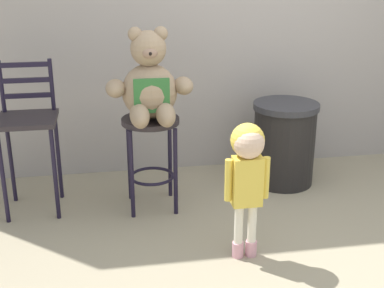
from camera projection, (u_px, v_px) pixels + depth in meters
The scene contains 6 objects.
ground_plane at pixel (297, 255), 3.44m from camera, with size 24.00×24.00×0.00m, color gray.
bar_stool_with_teddy at pixel (151, 143), 3.94m from camera, with size 0.43×0.43×0.72m.
teddy_bear at pixel (150, 87), 3.76m from camera, with size 0.63×0.57×0.67m.
child_walking at pixel (247, 163), 3.22m from camera, with size 0.29×0.23×0.91m.
trash_bin at pixel (284, 143), 4.44m from camera, with size 0.55×0.55×0.71m.
bar_chair_empty at pixel (28, 126), 3.87m from camera, with size 0.43×0.43×1.14m.
Camera 1 is at (-1.18, -2.82, 1.86)m, focal length 48.76 mm.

